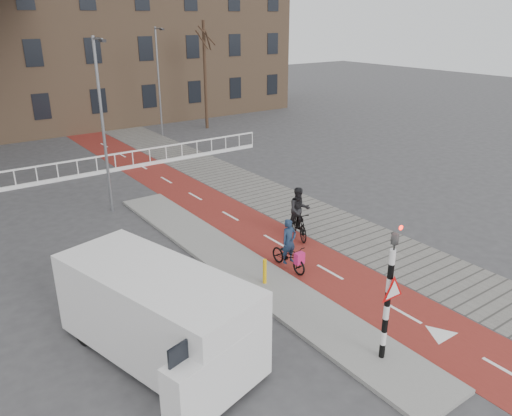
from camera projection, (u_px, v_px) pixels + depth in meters
ground at (340, 315)px, 13.99m from camera, size 120.00×120.00×0.00m
bike_lane at (206, 202)px, 22.38m from camera, size 2.50×60.00×0.01m
sidewalk at (257, 191)px, 23.90m from camera, size 3.00×60.00×0.01m
curb_island at (240, 266)px, 16.62m from camera, size 1.80×16.00×0.12m
traffic_signal at (390, 290)px, 11.42m from camera, size 0.80×0.80×3.68m
bollard at (265, 271)px, 15.29m from camera, size 0.12×0.12×0.80m
cyclist_near at (289, 253)px, 16.33m from camera, size 0.59×1.65×1.74m
cyclist_far at (299, 217)px, 18.61m from camera, size 1.17×1.88×1.96m
van at (157, 313)px, 11.94m from camera, size 3.43×5.69×2.29m
railing at (16, 183)px, 24.04m from camera, size 28.00×0.10×0.99m
tree_right at (205, 76)px, 35.76m from camera, size 0.23×0.23×7.55m
streetlight_near at (103, 129)px, 20.13m from camera, size 0.12×0.12×7.14m
streetlight_right at (159, 83)px, 33.51m from camera, size 0.12×0.12×7.17m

